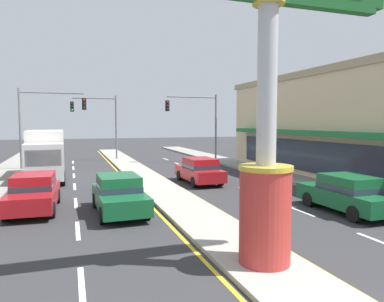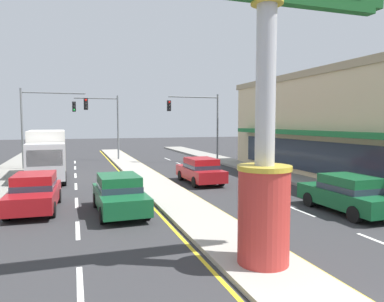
% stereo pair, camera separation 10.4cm
% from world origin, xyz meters
% --- Properties ---
extents(median_strip, '(2.19, 52.00, 0.14)m').
position_xyz_m(median_strip, '(0.00, 18.00, 0.07)').
color(median_strip, '#A39E93').
rests_on(median_strip, ground).
extents(sidewalk_right, '(2.51, 60.00, 0.18)m').
position_xyz_m(sidewalk_right, '(8.95, 16.00, 0.09)').
color(sidewalk_right, gray).
rests_on(sidewalk_right, ground).
extents(lane_markings, '(8.93, 52.00, 0.01)m').
position_xyz_m(lane_markings, '(0.00, 16.65, 0.00)').
color(lane_markings, silver).
rests_on(lane_markings, ground).
extents(district_sign, '(6.81, 1.35, 8.15)m').
position_xyz_m(district_sign, '(-0.00, 4.39, 4.11)').
color(district_sign, '#B7332D').
rests_on(district_sign, median_strip).
extents(traffic_light_left_side, '(4.86, 0.46, 6.20)m').
position_xyz_m(traffic_light_left_side, '(-6.33, 26.08, 4.25)').
color(traffic_light_left_side, slate).
rests_on(traffic_light_left_side, ground).
extents(traffic_light_right_side, '(4.86, 0.46, 6.20)m').
position_xyz_m(traffic_light_right_side, '(6.33, 27.05, 4.25)').
color(traffic_light_right_side, slate).
rests_on(traffic_light_right_side, ground).
extents(traffic_light_median_far, '(4.20, 0.46, 6.20)m').
position_xyz_m(traffic_light_median_far, '(-1.88, 31.45, 4.19)').
color(traffic_light_median_far, slate).
rests_on(traffic_light_median_far, ground).
extents(box_truck_near_right_lane, '(2.41, 6.97, 3.12)m').
position_xyz_m(box_truck_near_right_lane, '(-6.10, 21.26, 1.69)').
color(box_truck_near_right_lane, silver).
rests_on(box_truck_near_right_lane, ground).
extents(sedan_far_right_lane, '(1.85, 4.31, 1.53)m').
position_xyz_m(sedan_far_right_lane, '(6.05, 8.23, 0.79)').
color(sedan_far_right_lane, '#14562D').
rests_on(sedan_far_right_lane, ground).
extents(sedan_near_left_lane, '(1.89, 4.33, 1.53)m').
position_xyz_m(sedan_near_left_lane, '(2.75, 16.75, 0.79)').
color(sedan_near_left_lane, maroon).
rests_on(sedan_near_left_lane, ground).
extents(sedan_mid_left_lane, '(1.94, 4.35, 1.53)m').
position_xyz_m(sedan_mid_left_lane, '(-2.75, 11.14, 0.79)').
color(sedan_mid_left_lane, '#14562D').
rests_on(sedan_mid_left_lane, ground).
extents(sedan_far_left_oncoming, '(1.97, 4.37, 1.53)m').
position_xyz_m(sedan_far_left_oncoming, '(-6.04, 12.63, 0.79)').
color(sedan_far_left_oncoming, maroon).
rests_on(sedan_far_left_oncoming, ground).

